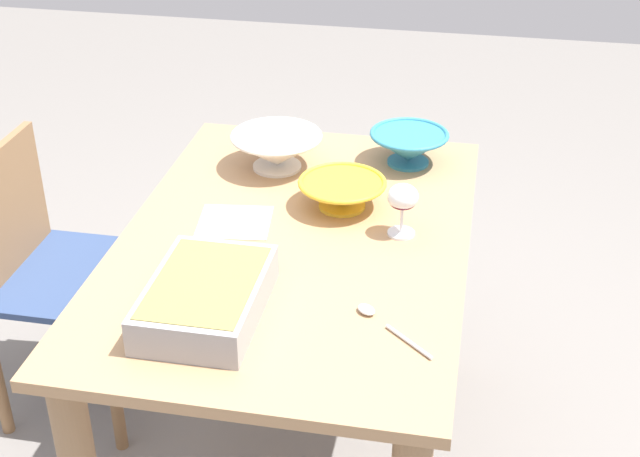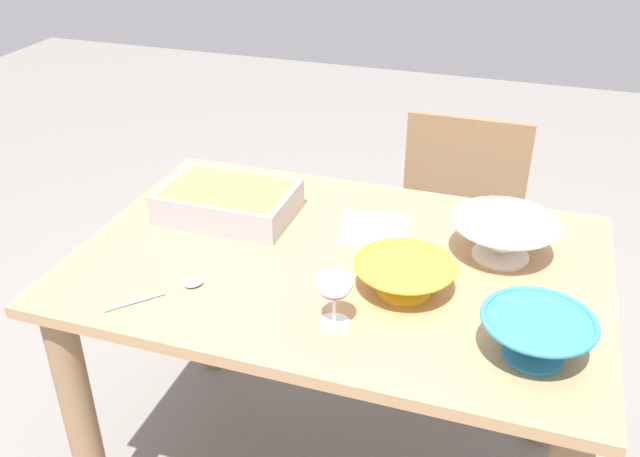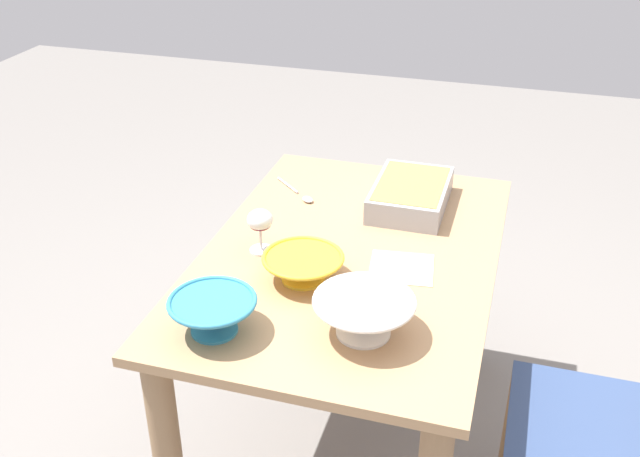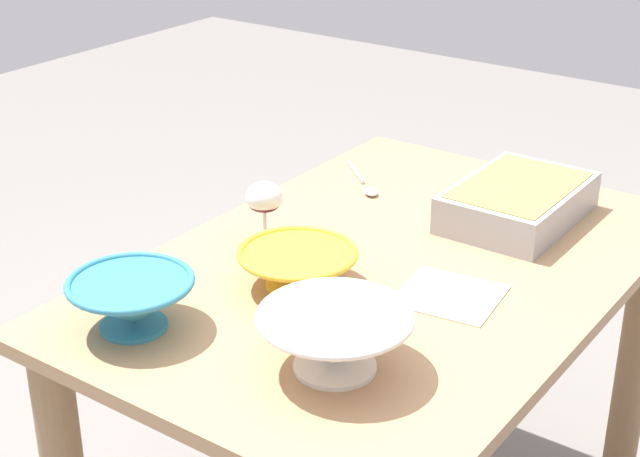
% 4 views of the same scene
% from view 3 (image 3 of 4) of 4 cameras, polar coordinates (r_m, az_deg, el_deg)
% --- Properties ---
extents(ground_plane, '(8.00, 8.00, 0.00)m').
position_cam_3_polar(ground_plane, '(2.61, 2.00, -16.13)').
color(ground_plane, gray).
extents(dining_table, '(1.24, 0.83, 0.75)m').
position_cam_3_polar(dining_table, '(2.23, 2.26, -5.28)').
color(dining_table, tan).
rests_on(dining_table, ground_plane).
extents(chair, '(0.44, 0.39, 0.82)m').
position_cam_3_polar(chair, '(2.15, 21.65, -13.98)').
color(chair, '#334772').
rests_on(chair, ground_plane).
extents(wine_glass, '(0.07, 0.07, 0.13)m').
position_cam_3_polar(wine_glass, '(2.11, -4.64, 0.46)').
color(wine_glass, white).
rests_on(wine_glass, dining_table).
extents(casserole_dish, '(0.34, 0.23, 0.08)m').
position_cam_3_polar(casserole_dish, '(2.40, 7.00, 2.71)').
color(casserole_dish, '#99999E').
rests_on(casserole_dish, dining_table).
extents(mixing_bowl, '(0.25, 0.25, 0.10)m').
position_cam_3_polar(mixing_bowl, '(1.80, 3.40, -6.63)').
color(mixing_bowl, white).
rests_on(mixing_bowl, dining_table).
extents(small_bowl, '(0.22, 0.22, 0.08)m').
position_cam_3_polar(small_bowl, '(2.00, -1.31, -2.90)').
color(small_bowl, yellow).
rests_on(small_bowl, dining_table).
extents(serving_bowl, '(0.22, 0.22, 0.09)m').
position_cam_3_polar(serving_bowl, '(1.82, -8.24, -6.49)').
color(serving_bowl, teal).
rests_on(serving_bowl, dining_table).
extents(serving_spoon, '(0.16, 0.18, 0.01)m').
position_cam_3_polar(serving_spoon, '(2.46, -1.46, 2.62)').
color(serving_spoon, silver).
rests_on(serving_spoon, dining_table).
extents(napkin, '(0.19, 0.20, 0.00)m').
position_cam_3_polar(napkin, '(2.08, 6.31, -3.04)').
color(napkin, beige).
rests_on(napkin, dining_table).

